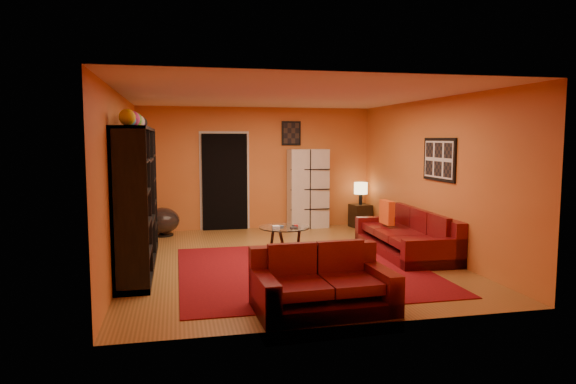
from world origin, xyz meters
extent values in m
plane|color=brown|center=(0.00, 0.00, 0.00)|extent=(6.00, 6.00, 0.00)
plane|color=white|center=(0.00, 0.00, 2.60)|extent=(6.00, 6.00, 0.00)
plane|color=#CA692C|center=(0.00, 3.00, 1.30)|extent=(6.00, 0.00, 6.00)
plane|color=#CA692C|center=(0.00, -3.00, 1.30)|extent=(6.00, 0.00, 6.00)
plane|color=#CA692C|center=(-2.50, 0.00, 1.30)|extent=(0.00, 6.00, 6.00)
plane|color=#CA692C|center=(2.50, 0.00, 1.30)|extent=(0.00, 6.00, 6.00)
cube|color=#5A0A10|center=(0.10, -0.70, 0.01)|extent=(3.60, 3.60, 0.01)
cube|color=black|center=(-0.70, 2.96, 1.02)|extent=(0.95, 0.10, 2.04)
cube|color=black|center=(2.48, -0.30, 1.60)|extent=(0.03, 1.00, 0.70)
cube|color=black|center=(0.75, 2.98, 2.05)|extent=(0.42, 0.03, 0.52)
cube|color=black|center=(-2.27, 0.00, 1.05)|extent=(0.45, 3.00, 2.10)
imported|color=black|center=(-2.23, -0.07, 0.97)|extent=(0.88, 0.12, 0.51)
cube|color=#510A0F|center=(2.05, 0.02, 0.16)|extent=(1.07, 2.42, 0.32)
cube|color=#510A0F|center=(2.45, 0.00, 0.42)|extent=(0.27, 2.39, 0.85)
cube|color=#510A0F|center=(2.01, -1.08, 0.31)|extent=(0.98, 0.22, 0.62)
cube|color=#510A0F|center=(2.09, 1.12, 0.31)|extent=(0.98, 0.22, 0.62)
cube|color=#510A0F|center=(1.98, -0.65, 0.47)|extent=(0.78, 0.68, 0.12)
cube|color=#510A0F|center=(2.01, 0.02, 0.47)|extent=(0.78, 0.68, 0.12)
cube|color=#510A0F|center=(2.04, 0.70, 0.47)|extent=(0.78, 0.68, 0.12)
cube|color=#510A0F|center=(-0.11, -2.50, 0.16)|extent=(1.58, 0.99, 0.32)
cube|color=#510A0F|center=(-0.13, -2.13, 0.42)|extent=(1.55, 0.25, 0.85)
cube|color=#510A0F|center=(0.57, -2.47, 0.31)|extent=(0.22, 0.93, 0.62)
cube|color=#510A0F|center=(-0.79, -2.53, 0.31)|extent=(0.22, 0.93, 0.62)
cube|color=#510A0F|center=(0.19, -2.53, 0.47)|extent=(0.60, 0.73, 0.12)
cube|color=#510A0F|center=(-0.40, -2.55, 0.47)|extent=(0.60, 0.73, 0.12)
cube|color=#F8581B|center=(1.95, 0.54, 0.63)|extent=(0.12, 0.42, 0.42)
cylinder|color=silver|center=(0.08, 0.53, 0.43)|extent=(0.86, 0.86, 0.02)
cylinder|color=black|center=(0.34, 0.58, 0.21)|extent=(0.05, 0.05, 0.41)
cylinder|color=black|center=(-0.09, 0.73, 0.21)|extent=(0.05, 0.05, 0.41)
cylinder|color=black|center=(-0.01, 0.28, 0.21)|extent=(0.05, 0.05, 0.41)
cube|color=silver|center=(1.09, 2.80, 0.85)|extent=(0.88, 0.44, 1.71)
cylinder|color=black|center=(-2.00, 2.50, 0.02)|extent=(0.44, 0.44, 0.03)
cylinder|color=black|center=(-2.00, 2.50, 0.10)|extent=(0.06, 0.06, 0.15)
ellipsoid|color=#3B3534|center=(-2.00, 2.50, 0.31)|extent=(0.69, 0.69, 0.52)
cube|color=black|center=(2.22, 2.61, 0.25)|extent=(0.46, 0.46, 0.50)
cylinder|color=black|center=(2.22, 2.61, 0.62)|extent=(0.08, 0.08, 0.23)
cylinder|color=#F3D085|center=(2.22, 2.61, 0.86)|extent=(0.29, 0.29, 0.25)
camera|label=1|loc=(-1.70, -7.91, 1.94)|focal=32.00mm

